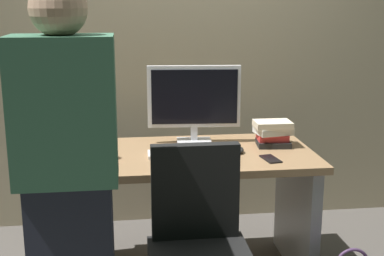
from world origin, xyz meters
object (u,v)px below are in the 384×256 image
object	(u,v)px
monitor	(194,100)
keyboard	(188,154)
cell_phone	(271,159)
mouse	(238,150)
person_at_desk	(68,184)
desk	(191,192)
cup_near_keyboard	(106,150)
book_stack	(273,133)

from	to	relation	value
monitor	keyboard	world-z (taller)	monitor
cell_phone	mouse	bearing A→B (deg)	123.52
keyboard	mouse	xyz separation A→B (m)	(0.28, 0.02, 0.01)
person_at_desk	desk	bearing A→B (deg)	51.27
desk	monitor	size ratio (longest dim) A/B	2.52
keyboard	cup_near_keyboard	size ratio (longest dim) A/B	4.39
mouse	book_stack	xyz separation A→B (m)	(0.23, 0.11, 0.06)
desk	cup_near_keyboard	distance (m)	0.55
desk	person_at_desk	bearing A→B (deg)	-128.73
person_at_desk	book_stack	distance (m)	1.34
mouse	cup_near_keyboard	bearing A→B (deg)	-177.62
desk	person_at_desk	size ratio (longest dim) A/B	0.83
book_stack	person_at_desk	bearing A→B (deg)	-143.15
cup_near_keyboard	book_stack	world-z (taller)	book_stack
keyboard	mouse	size ratio (longest dim) A/B	4.30
desk	monitor	xyz separation A→B (m)	(0.04, 0.20, 0.49)
mouse	cell_phone	xyz separation A→B (m)	(0.14, -0.15, -0.01)
monitor	cup_near_keyboard	xyz separation A→B (m)	(-0.51, -0.27, -0.21)
cup_near_keyboard	person_at_desk	bearing A→B (deg)	-100.69
person_at_desk	keyboard	bearing A→B (deg)	50.18
book_stack	cell_phone	size ratio (longest dim) A/B	1.54
person_at_desk	cup_near_keyboard	distance (m)	0.68
cell_phone	desk	bearing A→B (deg)	144.94
desk	mouse	size ratio (longest dim) A/B	13.61
desk	mouse	bearing A→B (deg)	-8.75
desk	book_stack	world-z (taller)	book_stack
person_at_desk	cup_near_keyboard	size ratio (longest dim) A/B	16.73
desk	cell_phone	world-z (taller)	cell_phone
person_at_desk	monitor	xyz separation A→B (m)	(0.63, 0.93, 0.15)
keyboard	cell_phone	xyz separation A→B (m)	(0.43, -0.13, -0.01)
cup_near_keyboard	cell_phone	xyz separation A→B (m)	(0.86, -0.12, -0.04)
mouse	cell_phone	distance (m)	0.21
keyboard	book_stack	size ratio (longest dim) A/B	1.95
cup_near_keyboard	book_stack	distance (m)	0.96
person_at_desk	book_stack	xyz separation A→B (m)	(1.07, 0.80, -0.03)
person_at_desk	mouse	world-z (taller)	person_at_desk
person_at_desk	monitor	world-z (taller)	person_at_desk
monitor	keyboard	xyz separation A→B (m)	(-0.07, -0.26, -0.25)
mouse	cell_phone	size ratio (longest dim) A/B	0.69
mouse	cup_near_keyboard	xyz separation A→B (m)	(-0.72, -0.03, 0.03)
desk	monitor	bearing A→B (deg)	77.61
desk	cup_near_keyboard	world-z (taller)	cup_near_keyboard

